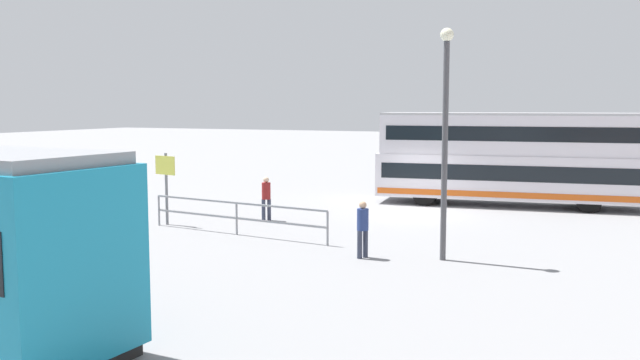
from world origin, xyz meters
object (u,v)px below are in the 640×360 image
(info_sign, at_px, (166,176))
(street_lamp, at_px, (445,125))
(pedestrian_crossing, at_px, (363,226))
(double_decker_bus, at_px, (511,158))
(pedestrian_near_railing, at_px, (266,196))

(info_sign, height_order, street_lamp, street_lamp)
(pedestrian_crossing, height_order, street_lamp, street_lamp)
(double_decker_bus, relative_size, info_sign, 4.44)
(info_sign, bearing_deg, street_lamp, 171.25)
(pedestrian_crossing, bearing_deg, info_sign, -15.26)
(pedestrian_crossing, bearing_deg, double_decker_bus, -100.31)
(info_sign, bearing_deg, double_decker_bus, -136.87)
(street_lamp, bearing_deg, pedestrian_crossing, 17.38)
(pedestrian_crossing, bearing_deg, street_lamp, -162.62)
(double_decker_bus, relative_size, street_lamp, 1.81)
(double_decker_bus, relative_size, pedestrian_crossing, 7.10)
(pedestrian_crossing, xyz_separation_m, street_lamp, (-2.09, -0.65, 2.78))
(double_decker_bus, xyz_separation_m, pedestrian_crossing, (2.17, 11.95, -1.08))
(pedestrian_near_railing, bearing_deg, pedestrian_crossing, 140.50)
(pedestrian_crossing, xyz_separation_m, info_sign, (8.20, -2.24, 0.83))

